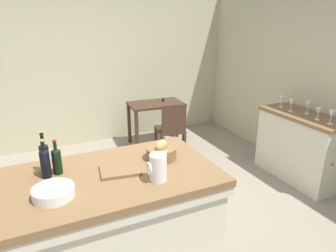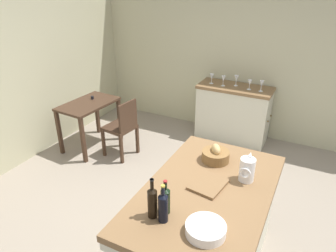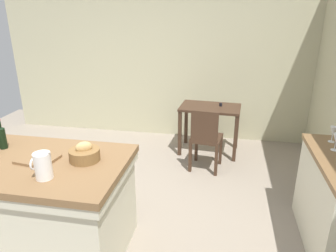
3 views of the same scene
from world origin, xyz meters
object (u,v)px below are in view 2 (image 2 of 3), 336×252
wine_glass_far_right (212,77)px  bread_basket (216,155)px  wine_bottle_dark (165,200)px  wooden_chair (122,126)px  wine_bottle_green (163,207)px  pitcher (247,169)px  island_table (205,228)px  wine_glass_right (223,79)px  cutting_board (208,184)px  wine_glass_left (250,83)px  wine_glass_far_left (262,84)px  writing_desk (89,110)px  wash_bowl (206,229)px  side_cabinet (233,113)px  wine_glass_middle (236,79)px  wine_bottle_amber (152,202)px

wine_glass_far_right → bread_basket: bearing=-159.2°
wine_bottle_dark → wooden_chair: bearing=42.6°
wooden_chair → wine_bottle_green: (-1.86, -1.66, 0.55)m
bread_basket → wine_glass_far_right: size_ratio=1.64×
pitcher → wine_bottle_green: (-0.76, 0.41, 0.02)m
island_table → wine_glass_right: wine_glass_right is taller
island_table → cutting_board: (0.06, 0.01, 0.44)m
island_table → wine_glass_left: bearing=6.7°
wine_bottle_dark → wine_bottle_green: bearing=-162.6°
wine_bottle_green → wine_glass_far_left: wine_bottle_green is taller
writing_desk → wine_glass_right: wine_glass_right is taller
writing_desk → wooden_chair: bearing=-91.4°
wine_glass_far_left → wine_glass_far_right: size_ratio=1.07×
wash_bowl → bread_basket: bearing=15.2°
wooden_chair → island_table: bearing=-127.2°
wash_bowl → wine_glass_far_left: bearing=5.3°
wine_glass_far_left → side_cabinet: bearing=84.2°
wine_glass_far_right → wooden_chair: bearing=145.0°
side_cabinet → writing_desk: 2.31m
wine_glass_far_right → writing_desk: bearing=129.8°
cutting_board → wine_glass_middle: wine_glass_middle is taller
wine_glass_right → island_table: bearing=-164.6°
side_cabinet → wine_glass_middle: size_ratio=6.97×
pitcher → wash_bowl: bearing=173.1°
writing_desk → pitcher: size_ratio=3.71×
wash_bowl → pitcher: bearing=-6.9°
bread_basket → wine_glass_right: (2.17, 0.63, 0.04)m
wooden_chair → wine_bottle_amber: size_ratio=2.74×
cutting_board → pitcher: bearing=-49.9°
writing_desk → wine_glass_far_left: (1.25, -2.31, 0.40)m
wash_bowl → wine_glass_left: (3.10, 0.47, 0.06)m
wooden_chair → wine_glass_far_right: (1.28, -0.89, 0.53)m
wine_bottle_amber → wine_bottle_dark: bearing=-37.5°
pitcher → cutting_board: (-0.22, 0.26, -0.10)m
side_cabinet → wine_glass_far_left: (-0.04, -0.40, 0.57)m
wine_glass_far_left → wine_glass_far_right: wine_glass_far_left is taller
pitcher → wine_glass_far_right: bearing=26.2°
writing_desk → wine_glass_right: (1.23, -1.72, 0.40)m
wine_bottle_green → wine_glass_far_right: (3.14, 0.77, -0.03)m
wine_glass_right → wine_glass_left: bearing=-88.0°
writing_desk → wine_glass_middle: 2.35m
pitcher → wine_bottle_amber: (-0.75, 0.50, 0.02)m
side_cabinet → wine_glass_far_left: bearing=-95.8°
wine_glass_left → wine_glass_far_right: bearing=88.4°
pitcher → cutting_board: 0.35m
wooden_chair → bread_basket: bearing=-118.2°
bread_basket → wine_glass_far_left: size_ratio=1.53×
cutting_board → wine_glass_left: 2.60m
bread_basket → cutting_board: (-0.40, -0.08, -0.05)m
wine_glass_far_left → pitcher: bearing=-170.9°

